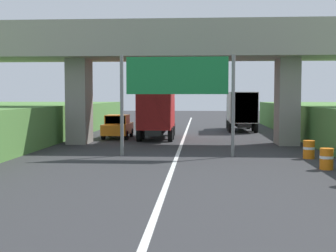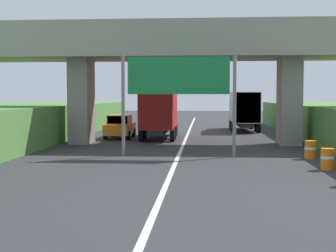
# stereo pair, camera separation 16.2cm
# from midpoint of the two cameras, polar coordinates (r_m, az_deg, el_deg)

# --- Properties ---
(lane_centre_stripe) EXTENTS (0.20, 87.94, 0.01)m
(lane_centre_stripe) POSITION_cam_midpoint_polar(r_m,az_deg,el_deg) (24.94, 1.48, -3.51)
(lane_centre_stripe) COLOR white
(lane_centre_stripe) RESTS_ON ground
(overpass_bridge) EXTENTS (40.00, 4.80, 7.69)m
(overpass_bridge) POSITION_cam_midpoint_polar(r_m,az_deg,el_deg) (30.86, 2.05, 8.61)
(overpass_bridge) COLOR gray
(overpass_bridge) RESTS_ON ground
(overhead_highway_sign) EXTENTS (5.88, 0.18, 5.19)m
(overhead_highway_sign) POSITION_cam_midpoint_polar(r_m,az_deg,el_deg) (24.33, 1.44, 5.31)
(overhead_highway_sign) COLOR slate
(overhead_highway_sign) RESTS_ON ground
(truck_black) EXTENTS (2.44, 7.30, 3.44)m
(truck_black) POSITION_cam_midpoint_polar(r_m,az_deg,el_deg) (42.93, 9.15, 2.00)
(truck_black) COLOR black
(truck_black) RESTS_ON ground
(truck_red) EXTENTS (2.44, 7.30, 3.44)m
(truck_red) POSITION_cam_midpoint_polar(r_m,az_deg,el_deg) (34.52, -0.85, 1.68)
(truck_red) COLOR black
(truck_red) RESTS_ON ground
(car_orange) EXTENTS (1.86, 4.10, 1.72)m
(car_orange) POSITION_cam_midpoint_polar(r_m,az_deg,el_deg) (35.13, -5.64, -0.06)
(car_orange) COLOR orange
(car_orange) RESTS_ON ground
(construction_barrel_4) EXTENTS (0.57, 0.57, 0.90)m
(construction_barrel_4) POSITION_cam_midpoint_polar(r_m,az_deg,el_deg) (21.11, 18.78, -3.75)
(construction_barrel_4) COLOR orange
(construction_barrel_4) RESTS_ON ground
(construction_barrel_5) EXTENTS (0.57, 0.57, 0.90)m
(construction_barrel_5) POSITION_cam_midpoint_polar(r_m,az_deg,el_deg) (24.53, 16.87, -2.71)
(construction_barrel_5) COLOR orange
(construction_barrel_5) RESTS_ON ground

